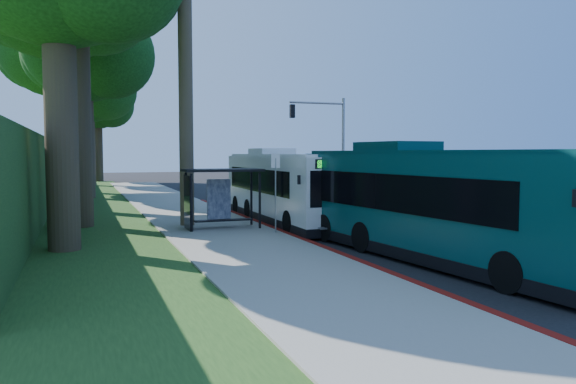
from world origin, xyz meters
name	(u,v)px	position (x,y,z in m)	size (l,w,h in m)	color
ground	(344,216)	(0.00, 0.00, 0.00)	(140.00, 140.00, 0.00)	black
sidewalk	(201,221)	(-7.30, 0.00, 0.06)	(4.50, 70.00, 0.12)	gray
red_curb	(277,230)	(-5.00, -4.00, 0.07)	(0.25, 30.00, 0.13)	maroon
grass_verge	(70,215)	(-13.00, 5.00, 0.03)	(8.00, 70.00, 0.06)	#234719
bus_shelter	(216,187)	(-7.26, -2.86, 1.81)	(3.20, 1.51, 2.55)	black
stop_sign_pole	(276,182)	(-5.40, -5.00, 2.08)	(0.35, 0.06, 3.17)	gray
traffic_signal_pole	(330,135)	(3.78, 10.00, 4.42)	(4.10, 0.30, 7.00)	gray
tree_2	(86,47)	(-11.89, 15.98, 10.48)	(8.82, 8.40, 15.12)	#382B1E
tree_3	(58,44)	(-13.88, 23.98, 11.98)	(10.08, 9.60, 17.28)	#382B1E
tree_4	(89,85)	(-11.40, 31.98, 9.73)	(8.40, 8.00, 14.14)	#382B1E
tree_5	(98,100)	(-10.41, 39.99, 8.96)	(7.35, 7.00, 12.86)	#382B1E
white_bus	(284,186)	(-3.65, -1.11, 1.67)	(2.55, 11.50, 3.42)	white
teal_bus	(434,202)	(-2.61, -11.36, 1.74)	(3.68, 12.16, 3.57)	#0A3A3C
pickup	(319,193)	(1.43, 6.52, 0.74)	(2.46, 5.34, 1.48)	silver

